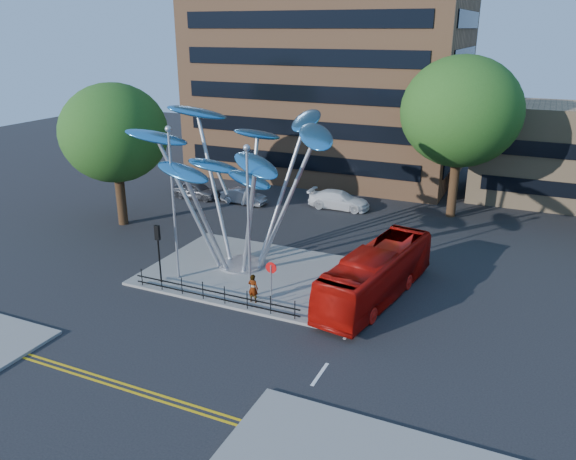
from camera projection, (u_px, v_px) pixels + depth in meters
The scene contains 19 objects.
ground at pixel (213, 322), 28.01m from camera, with size 120.00×120.00×0.00m, color black.
traffic_island at pixel (252, 272), 33.51m from camera, with size 12.00×9.00×0.15m, color slate.
double_yellow_near at pixel (136, 388), 22.87m from camera, with size 40.00×0.12×0.01m, color gold.
double_yellow_far at pixel (131, 392), 22.62m from camera, with size 40.00×0.12×0.01m, color gold.
brick_tower at pixel (331, 15), 52.65m from camera, with size 25.00×15.00×30.00m, color #956441.
low_building_near at pixel (571, 155), 46.09m from camera, with size 15.00×8.00×8.00m, color tan.
tree_right at pixel (461, 112), 41.00m from camera, with size 8.80×8.80×12.11m.
tree_left at pixel (114, 133), 39.72m from camera, with size 7.60×7.60×10.32m.
leaf_sculpture at pixel (239, 156), 32.20m from camera, with size 12.72×9.54×9.51m.
street_lamp_left at pixel (173, 191), 30.94m from camera, with size 0.36×0.36×8.80m.
street_lamp_right at pixel (248, 209), 28.66m from camera, with size 0.36×0.36×8.30m.
traffic_light_island at pixel (158, 242), 31.21m from camera, with size 0.28×0.18×3.42m.
no_entry_sign_island at pixel (271, 276), 28.77m from camera, with size 0.60×0.10×2.45m.
pedestrian_railing_front at pixel (214, 294), 29.67m from camera, with size 10.00×0.06×1.00m.
red_bus at pixel (376, 274), 30.03m from camera, with size 2.38×10.18×2.84m, color #A70D07.
pedestrian at pixel (253, 288), 29.46m from camera, with size 0.58×0.38×1.58m, color gray.
parked_car_left at pixel (197, 190), 48.15m from camera, with size 1.69×4.20×1.43m, color #42444A.
parked_car_mid at pixel (244, 196), 46.61m from camera, with size 1.36×3.89×1.28m, color #96979D.
parked_car_right at pixel (339, 200), 45.36m from camera, with size 2.03×4.99×1.45m, color silver.
Camera 1 is at (13.67, -21.01, 13.82)m, focal length 35.00 mm.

